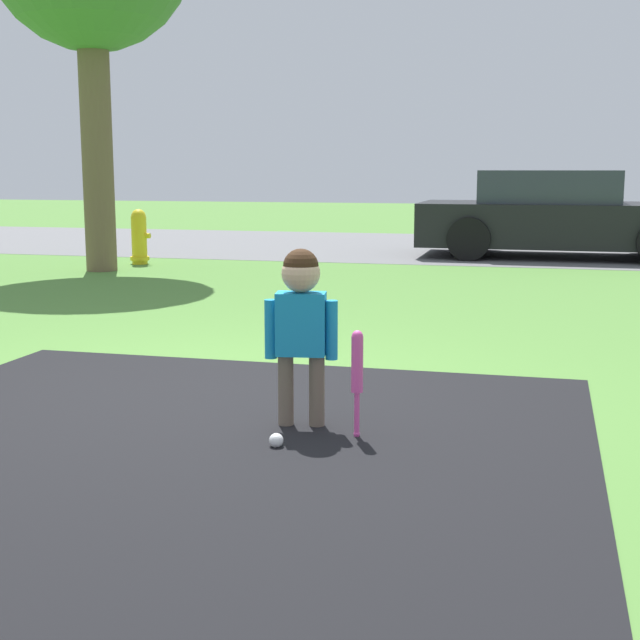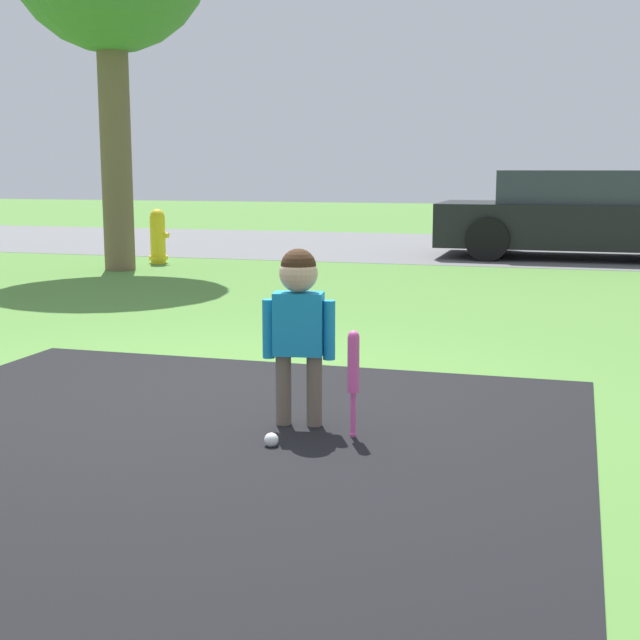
# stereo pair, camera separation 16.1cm
# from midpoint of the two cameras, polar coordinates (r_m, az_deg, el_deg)

# --- Properties ---
(ground_plane) EXTENTS (60.00, 60.00, 0.00)m
(ground_plane) POSITION_cam_midpoint_polar(r_m,az_deg,el_deg) (5.40, -8.32, -4.90)
(ground_plane) COLOR #518438
(street_strip) EXTENTS (40.00, 6.00, 0.01)m
(street_strip) POSITION_cam_midpoint_polar(r_m,az_deg,el_deg) (15.67, 6.85, 4.68)
(street_strip) COLOR slate
(street_strip) RESTS_ON ground
(child) EXTENTS (0.38, 0.20, 0.94)m
(child) POSITION_cam_midpoint_polar(r_m,az_deg,el_deg) (4.63, -2.22, 0.51)
(child) COLOR #6B5B4C
(child) RESTS_ON ground
(baseball_bat) EXTENTS (0.06, 0.06, 0.55)m
(baseball_bat) POSITION_cam_midpoint_polar(r_m,az_deg,el_deg) (4.47, 1.37, -3.12)
(baseball_bat) COLOR #E54CA5
(baseball_bat) RESTS_ON ground
(sports_ball) EXTENTS (0.07, 0.07, 0.07)m
(sports_ball) POSITION_cam_midpoint_polar(r_m,az_deg,el_deg) (4.40, -3.87, -7.69)
(sports_ball) COLOR white
(sports_ball) RESTS_ON ground
(fire_hydrant) EXTENTS (0.30, 0.27, 0.78)m
(fire_hydrant) POSITION_cam_midpoint_polar(r_m,az_deg,el_deg) (12.99, -11.85, 5.21)
(fire_hydrant) COLOR yellow
(fire_hydrant) RESTS_ON ground
(parked_car) EXTENTS (4.30, 2.02, 1.32)m
(parked_car) POSITION_cam_midpoint_polar(r_m,az_deg,el_deg) (14.17, 14.74, 6.44)
(parked_car) COLOR black
(parked_car) RESTS_ON ground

